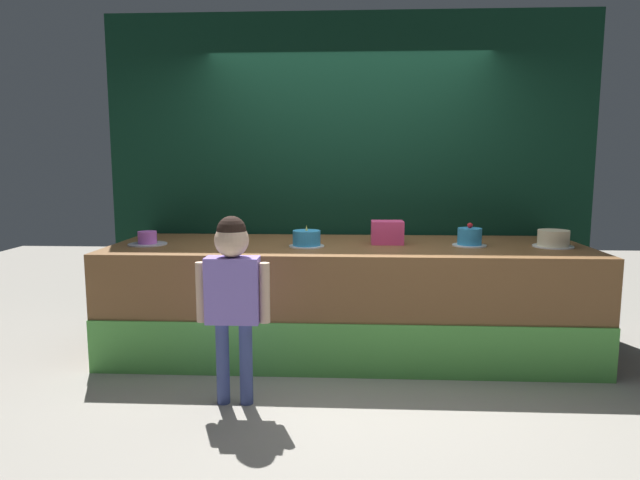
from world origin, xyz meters
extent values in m
plane|color=gray|center=(0.00, 0.00, 0.00)|extent=(12.00, 12.00, 0.00)
cube|color=brown|center=(0.00, 0.60, 0.44)|extent=(3.76, 1.20, 0.88)
cube|color=#59B24C|center=(0.00, -0.01, 0.20)|extent=(3.76, 0.02, 0.39)
cube|color=black|center=(0.00, 1.30, 1.42)|extent=(4.38, 0.08, 2.84)
cylinder|color=#3F4C8C|center=(-0.79, -0.46, 0.27)|extent=(0.08, 0.08, 0.53)
cylinder|color=#3F4C8C|center=(-0.64, -0.46, 0.27)|extent=(0.08, 0.08, 0.53)
cube|color=#8C72D8|center=(-0.71, -0.46, 0.74)|extent=(0.33, 0.15, 0.41)
cylinder|color=beige|center=(-0.91, -0.46, 0.73)|extent=(0.07, 0.07, 0.38)
cylinder|color=beige|center=(-0.51, -0.46, 0.73)|extent=(0.07, 0.07, 0.38)
sphere|color=beige|center=(-0.71, -0.46, 1.06)|extent=(0.21, 0.21, 0.21)
sphere|color=black|center=(-0.71, -0.46, 1.11)|extent=(0.18, 0.18, 0.18)
cube|color=#F94688|center=(0.32, 0.65, 0.97)|extent=(0.26, 0.20, 0.19)
torus|color=beige|center=(-0.96, 0.55, 0.90)|extent=(0.13, 0.13, 0.04)
cylinder|color=silver|center=(-1.60, 0.50, 0.88)|extent=(0.31, 0.31, 0.01)
cylinder|color=#CC66D8|center=(-1.60, 0.50, 0.94)|extent=(0.15, 0.15, 0.10)
cylinder|color=white|center=(-0.32, 0.46, 0.88)|extent=(0.28, 0.28, 0.01)
cylinder|color=#3399D8|center=(-0.32, 0.46, 0.94)|extent=(0.22, 0.22, 0.12)
cone|color=#F2E566|center=(-0.32, 0.46, 1.02)|extent=(0.02, 0.02, 0.04)
cylinder|color=white|center=(0.96, 0.57, 0.88)|extent=(0.26, 0.26, 0.01)
cylinder|color=#3399D8|center=(0.96, 0.57, 0.95)|extent=(0.19, 0.19, 0.13)
sphere|color=red|center=(0.96, 0.57, 1.04)|extent=(0.04, 0.04, 0.04)
cylinder|color=white|center=(1.60, 0.54, 0.88)|extent=(0.31, 0.31, 0.01)
cylinder|color=beige|center=(1.60, 0.54, 0.95)|extent=(0.24, 0.24, 0.12)
camera|label=1|loc=(0.00, -3.79, 1.53)|focal=31.00mm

